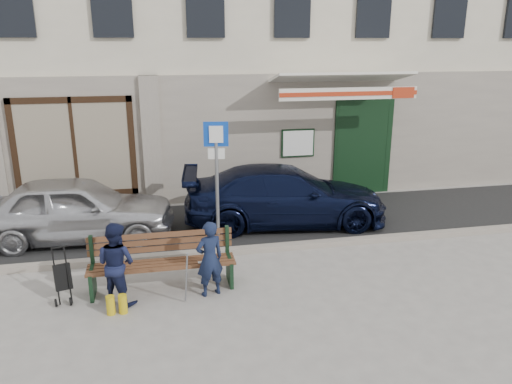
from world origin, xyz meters
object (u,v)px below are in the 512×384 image
object	(u,v)px
car_navy	(285,196)
stroller	(63,278)
woman	(116,263)
parking_sign	(217,166)
car_silver	(76,209)
bench	(159,264)
man	(210,259)

from	to	relation	value
car_navy	stroller	bearing A→B (deg)	128.45
woman	stroller	size ratio (longest dim) A/B	1.51
parking_sign	stroller	size ratio (longest dim) A/B	2.86
car_silver	car_navy	xyz separation A→B (m)	(4.46, 0.09, -0.02)
bench	woman	bearing A→B (deg)	-155.02
car_navy	woman	xyz separation A→B (m)	(-3.50, -2.95, 0.01)
car_navy	man	distance (m)	3.63
car_navy	parking_sign	bearing A→B (deg)	129.21
man	stroller	xyz separation A→B (m)	(-2.30, 0.26, -0.24)
car_navy	bench	world-z (taller)	car_navy
car_navy	bench	bearing A→B (deg)	139.18
car_navy	man	xyz separation A→B (m)	(-2.05, -3.00, -0.02)
parking_sign	stroller	world-z (taller)	parking_sign
bench	woman	world-z (taller)	woman
car_navy	stroller	xyz separation A→B (m)	(-4.35, -2.74, -0.27)
stroller	bench	bearing A→B (deg)	-13.12
bench	woman	size ratio (longest dim) A/B	1.80
parking_sign	woman	size ratio (longest dim) A/B	1.90
man	stroller	distance (m)	2.33
parking_sign	bench	xyz separation A→B (m)	(-1.18, -1.57, -1.23)
car_silver	car_navy	bearing A→B (deg)	-85.37
parking_sign	man	distance (m)	2.22
parking_sign	bench	bearing A→B (deg)	-118.38
car_silver	car_navy	distance (m)	4.46
woman	bench	bearing A→B (deg)	-119.29
car_navy	woman	bearing A→B (deg)	136.40
man	woman	world-z (taller)	woman
parking_sign	stroller	xyz separation A→B (m)	(-2.68, -1.66, -1.29)
bench	man	size ratio (longest dim) A/B	1.90
bench	man	xyz separation A→B (m)	(0.80, -0.35, 0.17)
bench	stroller	xyz separation A→B (m)	(-1.50, -0.09, -0.07)
stroller	car_silver	bearing A→B (deg)	75.86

